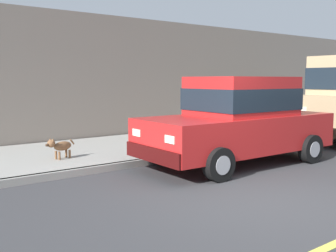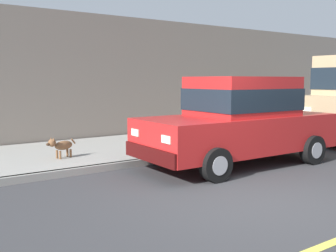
% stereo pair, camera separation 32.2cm
% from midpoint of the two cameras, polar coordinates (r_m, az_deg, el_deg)
% --- Properties ---
extents(ground_plane, '(80.00, 80.00, 0.00)m').
position_cam_midpoint_polar(ground_plane, '(6.46, 12.29, -10.21)').
color(ground_plane, '#38383A').
extents(curb, '(0.16, 64.00, 0.14)m').
position_cam_midpoint_polar(curb, '(8.79, -3.78, -5.08)').
color(curb, gray).
rests_on(curb, ground).
extents(sidewalk, '(3.60, 64.00, 0.14)m').
position_cam_midpoint_polar(sidewalk, '(10.32, -9.28, -3.39)').
color(sidewalk, '#99968E').
rests_on(sidewalk, ground).
extents(car_red_sedan, '(2.10, 4.63, 1.92)m').
position_cam_midpoint_polar(car_red_sedan, '(8.84, 9.14, 0.91)').
color(car_red_sedan, red).
rests_on(car_red_sedan, ground).
extents(dog_brown, '(0.31, 0.74, 0.49)m').
position_cam_midpoint_polar(dog_brown, '(8.96, -16.23, -2.77)').
color(dog_brown, brown).
rests_on(dog_brown, sidewalk).
extents(fire_hydrant, '(0.34, 0.24, 0.72)m').
position_cam_midpoint_polar(fire_hydrant, '(10.15, 3.39, -1.15)').
color(fire_hydrant, red).
rests_on(fire_hydrant, sidewalk).
extents(building_facade, '(0.50, 20.00, 3.78)m').
position_cam_midpoint_polar(building_facade, '(14.98, 5.17, 6.77)').
color(building_facade, slate).
rests_on(building_facade, ground).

